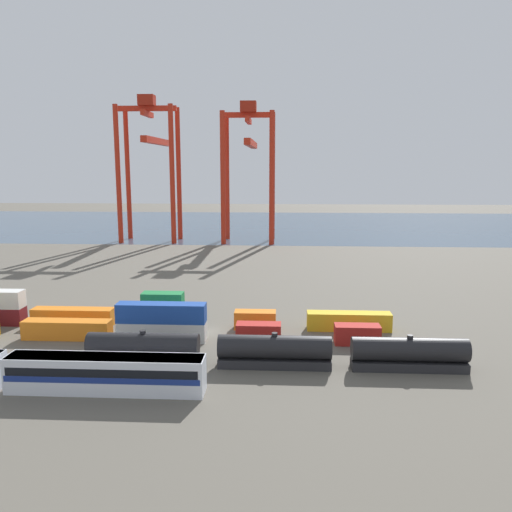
% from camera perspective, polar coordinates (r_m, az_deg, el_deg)
% --- Properties ---
extents(ground_plane, '(420.00, 420.00, 0.00)m').
position_cam_1_polar(ground_plane, '(113.79, -2.50, -2.00)').
color(ground_plane, '#5B564C').
extents(harbour_water, '(400.00, 110.00, 0.01)m').
position_cam_1_polar(harbour_water, '(208.50, 0.05, 3.48)').
color(harbour_water, '#384C60').
rests_on(harbour_water, ground_plane).
extents(passenger_train, '(42.77, 3.14, 3.90)m').
position_cam_1_polar(passenger_train, '(62.15, -26.02, -11.27)').
color(passenger_train, silver).
rests_on(passenger_train, ground_plane).
extents(freight_tank_row, '(44.84, 2.75, 4.21)m').
position_cam_1_polar(freight_tank_row, '(61.97, 2.06, -10.46)').
color(freight_tank_row, '#232326').
rests_on(freight_tank_row, ground_plane).
extents(shipping_container_1, '(12.10, 2.44, 2.60)m').
position_cam_1_polar(shipping_container_1, '(76.32, -20.15, -7.64)').
color(shipping_container_1, orange).
rests_on(shipping_container_1, ground_plane).
extents(shipping_container_2, '(12.10, 2.44, 2.60)m').
position_cam_1_polar(shipping_container_2, '(72.22, -10.36, -8.17)').
color(shipping_container_2, silver).
rests_on(shipping_container_2, ground_plane).
extents(shipping_container_3, '(12.10, 2.44, 2.60)m').
position_cam_1_polar(shipping_container_3, '(71.46, -10.43, -6.19)').
color(shipping_container_3, '#1C4299').
rests_on(shipping_container_3, shipping_container_2).
extents(shipping_container_4, '(6.04, 2.44, 2.60)m').
position_cam_1_polar(shipping_container_4, '(70.39, 0.29, -8.49)').
color(shipping_container_4, '#AD211C').
rests_on(shipping_container_4, ground_plane).
extents(shipping_container_5, '(6.04, 2.44, 2.60)m').
position_cam_1_polar(shipping_container_5, '(71.02, 11.13, -8.51)').
color(shipping_container_5, '#AD211C').
rests_on(shipping_container_5, ground_plane).
extents(shipping_container_8, '(12.10, 2.44, 2.60)m').
position_cam_1_polar(shipping_container_8, '(82.17, -19.56, -6.36)').
color(shipping_container_8, orange).
rests_on(shipping_container_8, ground_plane).
extents(shipping_container_9, '(6.04, 2.44, 2.60)m').
position_cam_1_polar(shipping_container_9, '(78.00, -10.21, -6.79)').
color(shipping_container_9, slate).
rests_on(shipping_container_9, ground_plane).
extents(shipping_container_10, '(6.04, 2.44, 2.60)m').
position_cam_1_polar(shipping_container_10, '(77.30, -10.27, -4.94)').
color(shipping_container_10, '#197538').
rests_on(shipping_container_10, shipping_container_9).
extents(shipping_container_11, '(6.04, 2.44, 2.60)m').
position_cam_1_polar(shipping_container_11, '(76.08, -0.09, -7.06)').
color(shipping_container_11, orange).
rests_on(shipping_container_11, ground_plane).
extents(shipping_container_12, '(12.10, 2.44, 2.60)m').
position_cam_1_polar(shipping_container_12, '(76.58, 10.23, -7.11)').
color(shipping_container_12, gold).
rests_on(shipping_container_12, ground_plane).
extents(gantry_crane_west, '(18.15, 35.87, 44.74)m').
position_cam_1_polar(gantry_crane_west, '(168.40, -11.55, 10.96)').
color(gantry_crane_west, red).
rests_on(gantry_crane_west, ground_plane).
extents(gantry_crane_central, '(16.19, 39.25, 42.66)m').
position_cam_1_polar(gantry_crane_central, '(164.00, -0.76, 10.86)').
color(gantry_crane_central, red).
rests_on(gantry_crane_central, ground_plane).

